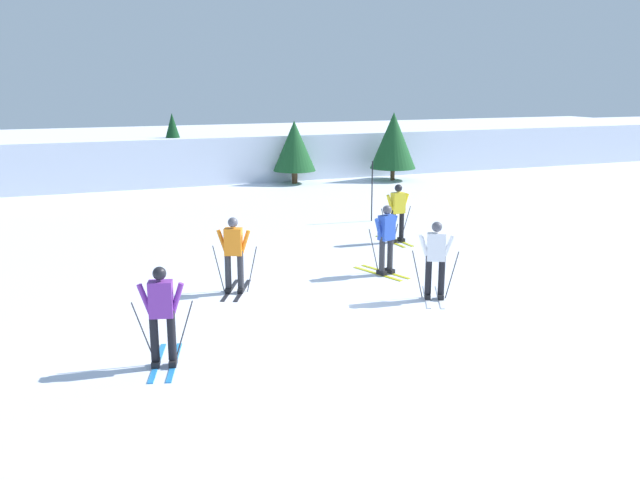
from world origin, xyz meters
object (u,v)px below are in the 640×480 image
Objects in this scene: skier_blue at (386,238)px; conifer_far_centre at (393,140)px; skier_white at (436,258)px; conifer_far_left at (173,141)px; skier_purple at (162,314)px; conifer_far_right at (294,146)px; skier_orange at (234,253)px; trail_marker_pole at (372,191)px; skier_yellow at (398,212)px.

conifer_far_centre reaches higher than skier_blue.
skier_white is 2.10m from skier_blue.
conifer_far_left is 1.01× the size of conifer_far_centre.
skier_purple is 20.41m from conifer_far_right.
skier_orange is 16.66m from conifer_far_left.
skier_orange is 3.78m from skier_blue.
conifer_far_right reaches higher than skier_blue.
trail_marker_pole is (2.40, 7.99, 0.09)m from skier_white.
skier_purple is 0.85× the size of trail_marker_pole.
conifer_far_centre reaches higher than skier_white.
skier_purple is 0.54× the size of conifer_far_centre.
skier_white is at bearing -87.17° from skier_blue.
skier_yellow is at bearing 39.44° from skier_purple.
trail_marker_pole is at bearing 77.71° from skier_yellow.
conifer_far_left is (1.56, 16.55, 1.05)m from skier_orange.
skier_purple is at bearing -115.68° from conifer_far_right.
trail_marker_pole is 9.73m from conifer_far_centre.
conifer_far_left reaches higher than conifer_far_right.
conifer_far_right is at bearing 84.65° from skier_yellow.
skier_white is 18.77m from conifer_far_left.
conifer_far_centre is at bearing 62.84° from skier_yellow.
trail_marker_pole is (2.50, 5.90, 0.09)m from skier_blue.
skier_blue is 6.83m from skier_purple.
skier_orange is at bearing -179.20° from skier_blue.
conifer_far_right is (0.46, 9.00, 0.70)m from trail_marker_pole.
skier_blue is 0.85× the size of trail_marker_pole.
skier_yellow is at bearing -102.29° from trail_marker_pole.
skier_white is 0.60× the size of conifer_far_right.
conifer_far_centre is at bearing -13.56° from conifer_far_left.
skier_orange is 1.00× the size of skier_white.
trail_marker_pole is 9.04m from conifer_far_right.
conifer_far_right reaches higher than skier_white.
trail_marker_pole reaches higher than skier_orange.
skier_white is at bearing 13.14° from skier_purple.
skier_blue and skier_purple have the same top height.
skier_white is at bearing -109.34° from skier_yellow.
conifer_far_left reaches higher than trail_marker_pole.
skier_yellow is at bearing -95.35° from conifer_far_right.
skier_orange is 0.60× the size of conifer_far_right.
conifer_far_left is at bearing 97.12° from skier_white.
skier_white is at bearing -106.72° from trail_marker_pole.
conifer_far_left is at bearing 97.66° from skier_blue.
trail_marker_pole is (8.38, 9.39, 0.09)m from skier_purple.
conifer_far_left is at bearing 166.44° from conifer_far_centre.
conifer_far_left is at bearing 79.64° from skier_purple.
conifer_far_centre is (13.50, 17.62, 0.96)m from skier_purple.
skier_orange and skier_purple have the same top height.
conifer_far_left is 10.13m from conifer_far_centre.
skier_blue is 1.00× the size of skier_purple.
skier_white is 17.25m from conifer_far_right.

